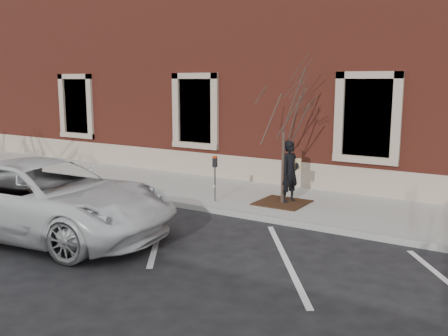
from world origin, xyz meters
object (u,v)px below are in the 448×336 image
Objects in this scene: man at (290,172)px; parking_meter at (215,170)px; sapling at (284,112)px; white_truck at (44,198)px.

man is 1.34× the size of parking_meter.
sapling is 6.33m from white_truck.
man is at bearing 54.23° from sapling.
sapling is 0.58× the size of white_truck.
parking_meter is at bearing 132.91° from man.
sapling is (-0.13, -0.18, 1.62)m from man.
parking_meter is 2.44m from sapling.
sapling is at bearing -43.70° from white_truck.
white_truck is at bearing -125.29° from sapling.
sapling reaches higher than white_truck.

